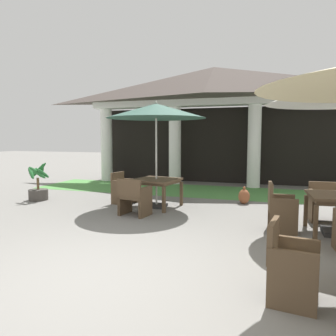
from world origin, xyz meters
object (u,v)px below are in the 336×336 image
terracotta_urn (244,196)px  patio_table_mid_right (156,182)px  patio_chair_mid_left_west (291,265)px  patio_umbrella_mid_right (156,112)px  patio_chair_near_foreground_west (280,209)px  potted_palm_left_edge (38,189)px  patio_chair_mid_right_west (124,189)px  patio_chair_near_foreground_north (326,202)px  patio_chair_mid_right_south (134,197)px

terracotta_urn → patio_table_mid_right: bearing=-152.4°
patio_table_mid_right → terracotta_urn: size_ratio=2.50×
patio_chair_mid_left_west → patio_umbrella_mid_right: patio_umbrella_mid_right is taller
patio_chair_near_foreground_west → patio_chair_mid_left_west: 2.76m
patio_chair_mid_left_west → terracotta_urn: bearing=-161.6°
patio_chair_near_foreground_west → potted_palm_left_edge: potted_palm_left_edge is taller
patio_table_mid_right → potted_palm_left_edge: 3.54m
patio_chair_mid_left_west → patio_table_mid_right: 5.05m
patio_chair_near_foreground_west → patio_chair_mid_right_west: bearing=-114.3°
patio_chair_mid_right_west → terracotta_urn: patio_chair_mid_right_west is taller
patio_chair_mid_left_west → patio_table_mid_right: (-3.03, 4.03, 0.23)m
patio_chair_near_foreground_north → patio_table_mid_right: 3.93m
patio_umbrella_mid_right → patio_chair_mid_right_south: size_ratio=3.14×
patio_chair_near_foreground_north → patio_chair_near_foreground_west: bearing=44.9°
potted_palm_left_edge → patio_chair_mid_right_south: bearing=-13.9°
patio_table_mid_right → patio_umbrella_mid_right: patio_umbrella_mid_right is taller
patio_umbrella_mid_right → patio_chair_mid_right_south: patio_umbrella_mid_right is taller
patio_chair_mid_left_west → patio_umbrella_mid_right: bearing=-134.8°
patio_chair_mid_right_south → patio_chair_near_foreground_west: bearing=5.0°
patio_chair_mid_right_south → terracotta_urn: bearing=52.6°
patio_chair_near_foreground_north → patio_chair_mid_right_west: size_ratio=0.98×
terracotta_urn → patio_chair_near_foreground_west: bearing=-69.9°
patio_chair_mid_right_south → potted_palm_left_edge: potted_palm_left_edge is taller
patio_chair_mid_right_south → potted_palm_left_edge: bearing=176.1°
patio_chair_mid_left_west → patio_chair_mid_right_south: size_ratio=1.03×
patio_table_mid_right → patio_chair_mid_right_west: (-1.00, 0.18, -0.25)m
patio_chair_mid_right_south → patio_table_mid_right: bearing=90.0°
patio_chair_near_foreground_north → patio_chair_mid_right_west: (-4.92, 0.37, -0.02)m
patio_table_mid_right → potted_palm_left_edge: bearing=-177.1°
patio_table_mid_right → terracotta_urn: 2.42m
potted_palm_left_edge → terracotta_urn: (5.63, 1.28, -0.12)m
patio_umbrella_mid_right → potted_palm_left_edge: patio_umbrella_mid_right is taller
patio_chair_mid_right_south → terracotta_urn: (2.28, 2.11, -0.22)m
patio_table_mid_right → patio_chair_mid_left_west: bearing=-53.1°
patio_table_mid_right → terracotta_urn: patio_table_mid_right is taller
patio_umbrella_mid_right → terracotta_urn: size_ratio=5.63×
patio_chair_near_foreground_north → patio_chair_mid_right_south: (-4.09, -0.81, 0.01)m
patio_table_mid_right → patio_chair_mid_right_west: bearing=170.1°
patio_chair_near_foreground_west → patio_chair_mid_right_south: (-3.15, 0.27, -0.00)m
patio_chair_near_foreground_north → patio_umbrella_mid_right: patio_umbrella_mid_right is taller
patio_chair_mid_right_south → patio_chair_mid_right_west: patio_chair_mid_right_south is taller
patio_chair_near_foreground_west → patio_umbrella_mid_right: bearing=-117.5°
patio_chair_mid_left_west → patio_umbrella_mid_right: (-3.03, 4.03, 2.02)m
patio_chair_near_foreground_north → potted_palm_left_edge: potted_palm_left_edge is taller
patio_chair_near_foreground_north → patio_chair_mid_right_west: patio_chair_mid_right_west is taller
patio_chair_mid_right_south → patio_chair_mid_right_west: bearing=135.0°
patio_chair_mid_left_west → patio_umbrella_mid_right: 5.44m
patio_chair_near_foreground_north → patio_chair_mid_right_west: 4.93m
patio_umbrella_mid_right → terracotta_urn: 3.26m
patio_chair_mid_right_south → terracotta_urn: 3.12m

